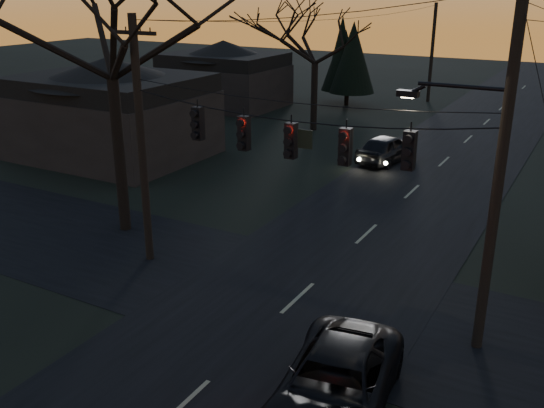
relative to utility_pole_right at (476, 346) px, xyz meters
The scene contains 13 objects.
main_road 11.41m from the utility_pole_right, 118.81° to the left, with size 8.00×120.00×0.02m, color black.
cross_road 5.50m from the utility_pole_right, behind, with size 60.00×7.00×0.02m, color black.
utility_pole_right is the anchor object (origin of this frame).
utility_pole_left 11.50m from the utility_pole_right, behind, with size 1.80×0.30×8.50m, color black, non-canonical shape.
utility_pole_far_l 37.79m from the utility_pole_right, 107.72° to the left, with size 0.30×0.30×8.00m, color black, non-canonical shape.
span_signal_assembly 7.72m from the utility_pole_right, behind, with size 11.50×0.44×1.69m.
bare_tree_left 16.64m from the utility_pole_right, behind, with size 9.86×9.86×12.07m.
bare_tree_dist 27.26m from the utility_pole_right, 125.37° to the left, with size 6.37×6.37×8.92m.
evergreen_dist 35.72m from the utility_pole_right, 118.50° to the left, with size 3.66×3.66×6.46m.
house_left_near 24.78m from the utility_pole_right, 156.04° to the left, with size 10.00×8.00×5.60m.
house_left_far 36.51m from the utility_pole_right, 134.44° to the left, with size 9.00×7.00×5.20m.
suv_near 5.03m from the utility_pole_right, 117.51° to the right, with size 2.43×5.27×1.46m, color black.
sedan_oncoming_a 18.37m from the utility_pole_right, 117.00° to the left, with size 1.83×4.54×1.55m, color black.
Camera 1 is at (7.61, -5.19, 9.33)m, focal length 40.00 mm.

